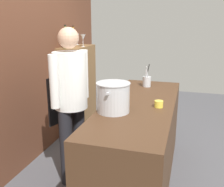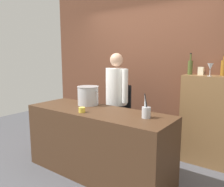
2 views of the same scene
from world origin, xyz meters
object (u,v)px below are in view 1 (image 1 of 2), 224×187
(utensil_crock, at_px, (147,81))
(wine_glass_wide, at_px, (83,38))
(wine_glass_tall, at_px, (77,37))
(stockpot_large, at_px, (113,97))
(chef, at_px, (70,96))
(wine_bottle_olive, at_px, (66,40))
(spice_tin_cream, at_px, (70,43))
(wine_bottle_amber, at_px, (74,38))
(butter_jar, at_px, (159,104))

(utensil_crock, relative_size, wine_glass_wide, 1.63)
(wine_glass_tall, bearing_deg, stockpot_large, -147.48)
(chef, height_order, wine_bottle_olive, chef)
(stockpot_large, bearing_deg, spice_tin_cream, 38.00)
(wine_glass_wide, bearing_deg, wine_bottle_amber, 58.05)
(butter_jar, bearing_deg, stockpot_large, 122.31)
(wine_glass_wide, bearing_deg, butter_jar, -133.49)
(butter_jar, height_order, wine_bottle_amber, wine_bottle_amber)
(stockpot_large, relative_size, utensil_crock, 1.29)
(wine_bottle_olive, xyz_separation_m, wine_bottle_amber, (0.44, 0.08, 0.00))
(stockpot_large, distance_m, wine_glass_wide, 1.77)
(chef, distance_m, utensil_crock, 1.09)
(butter_jar, distance_m, wine_glass_wide, 1.85)
(chef, height_order, utensil_crock, chef)
(butter_jar, relative_size, spice_tin_cream, 0.72)
(utensil_crock, xyz_separation_m, wine_bottle_amber, (0.56, 1.25, 0.48))
(stockpot_large, xyz_separation_m, spice_tin_cream, (1.32, 1.03, 0.36))
(utensil_crock, distance_m, wine_bottle_olive, 1.27)
(chef, xyz_separation_m, wine_bottle_amber, (1.44, 0.60, 0.49))
(wine_glass_tall, distance_m, wine_glass_wide, 0.33)
(chef, distance_m, wine_glass_wide, 1.45)
(wine_bottle_amber, bearing_deg, spice_tin_cream, -164.76)
(stockpot_large, distance_m, utensil_crock, 1.05)
(wine_bottle_amber, bearing_deg, wine_bottle_olive, -169.44)
(butter_jar, xyz_separation_m, wine_bottle_amber, (1.35, 1.50, 0.52))
(wine_bottle_amber, bearing_deg, utensil_crock, -114.30)
(wine_bottle_olive, bearing_deg, chef, -152.65)
(chef, bearing_deg, stockpot_large, 90.15)
(stockpot_large, relative_size, wine_bottle_amber, 1.26)
(wine_bottle_olive, bearing_deg, spice_tin_cream, 1.97)
(butter_jar, bearing_deg, spice_tin_cream, 53.05)
(butter_jar, height_order, wine_glass_tall, wine_glass_tall)
(utensil_crock, height_order, wine_glass_wide, wine_glass_wide)
(utensil_crock, bearing_deg, chef, 143.35)
(butter_jar, height_order, wine_bottle_olive, wine_bottle_olive)
(stockpot_large, bearing_deg, wine_bottle_amber, 34.64)
(wine_glass_wide, bearing_deg, stockpot_large, -148.64)
(stockpot_large, height_order, wine_glass_tall, wine_glass_tall)
(wine_bottle_olive, xyz_separation_m, wine_glass_wide, (0.31, -0.13, 0.01))
(stockpot_large, xyz_separation_m, wine_glass_tall, (1.73, 1.10, 0.42))
(chef, distance_m, stockpot_large, 0.54)
(stockpot_large, xyz_separation_m, wine_bottle_olive, (1.16, 1.02, 0.41))
(butter_jar, xyz_separation_m, spice_tin_cream, (1.07, 1.42, 0.46))
(wine_bottle_olive, bearing_deg, utensil_crock, -95.84)
(stockpot_large, bearing_deg, wine_glass_tall, 32.52)
(chef, distance_m, spice_tin_cream, 1.34)
(butter_jar, height_order, spice_tin_cream, spice_tin_cream)
(wine_bottle_amber, height_order, spice_tin_cream, wine_bottle_amber)
(utensil_crock, xyz_separation_m, butter_jar, (-0.79, -0.25, -0.04))
(butter_jar, distance_m, spice_tin_cream, 1.84)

